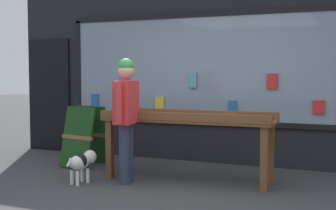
% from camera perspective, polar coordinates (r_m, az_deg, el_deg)
% --- Properties ---
extents(ground_plane, '(40.00, 40.00, 0.00)m').
position_cam_1_polar(ground_plane, '(5.64, -1.28, -11.22)').
color(ground_plane, '#38383A').
extents(shopfront_facade, '(7.60, 0.29, 3.28)m').
position_cam_1_polar(shopfront_facade, '(7.70, 5.72, 5.05)').
color(shopfront_facade, black).
rests_on(shopfront_facade, ground_plane).
extents(display_table_main, '(2.39, 0.69, 0.95)m').
position_cam_1_polar(display_table_main, '(6.40, 2.42, -2.48)').
color(display_table_main, brown).
rests_on(display_table_main, ground_plane).
extents(person_browsing, '(0.29, 0.65, 1.67)m').
position_cam_1_polar(person_browsing, '(6.24, -5.12, -0.69)').
color(person_browsing, '#2D334C').
rests_on(person_browsing, ground_plane).
extents(small_dog, '(0.25, 0.53, 0.42)m').
position_cam_1_polar(small_dog, '(6.39, -10.48, -6.80)').
color(small_dog, white).
rests_on(small_dog, ground_plane).
extents(sandwich_board_sign, '(0.69, 0.73, 0.94)m').
position_cam_1_polar(sandwich_board_sign, '(7.50, -9.90, -3.74)').
color(sandwich_board_sign, '#193F19').
rests_on(sandwich_board_sign, ground_plane).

